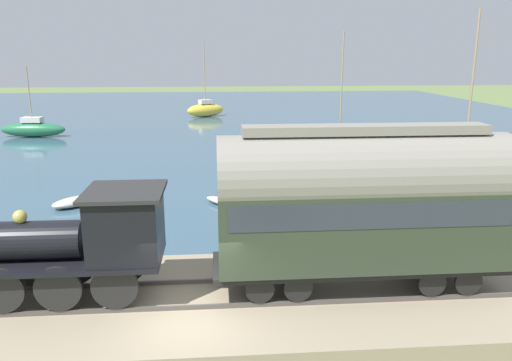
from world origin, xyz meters
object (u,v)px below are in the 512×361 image
object	(u,v)px
sailboat_blue	(339,145)
rowboat_far_out	(75,201)
passenger_coach	(362,200)
steam_locomotive	(83,237)
rowboat_off_pier	(229,203)
sailboat_green	(33,129)
sailboat_teal	(461,189)
sailboat_yellow	(205,110)

from	to	relation	value
sailboat_blue	rowboat_far_out	distance (m)	19.08
passenger_coach	steam_locomotive	bearing A→B (deg)	90.00
rowboat_off_pier	rowboat_far_out	distance (m)	7.29
rowboat_far_out	sailboat_green	bearing A→B (deg)	-18.85
sailboat_green	rowboat_far_out	size ratio (longest dim) A/B	2.47
steam_locomotive	sailboat_blue	size ratio (longest dim) A/B	0.67
sailboat_teal	rowboat_off_pier	xyz separation A→B (m)	(0.11, 11.30, -0.46)
passenger_coach	sailboat_green	bearing A→B (deg)	31.82
sailboat_teal	sailboat_yellow	world-z (taller)	sailboat_teal
sailboat_yellow	sailboat_teal	bearing A→B (deg)	173.60
passenger_coach	rowboat_far_out	size ratio (longest dim) A/B	3.35
sailboat_teal	sailboat_yellow	size ratio (longest dim) A/B	1.07
sailboat_teal	sailboat_green	bearing A→B (deg)	63.44
steam_locomotive	rowboat_off_pier	bearing A→B (deg)	-22.24
sailboat_teal	sailboat_blue	world-z (taller)	sailboat_teal
rowboat_off_pier	rowboat_far_out	world-z (taller)	rowboat_far_out
rowboat_off_pier	rowboat_far_out	bearing A→B (deg)	128.92
sailboat_green	sailboat_yellow	bearing A→B (deg)	-43.92
sailboat_teal	sailboat_blue	xyz separation A→B (m)	(11.95, 3.10, 0.04)
steam_locomotive	sailboat_yellow	distance (m)	44.92
sailboat_teal	sailboat_yellow	xyz separation A→B (m)	(34.95, 13.00, 0.18)
steam_locomotive	sailboat_green	distance (m)	34.05
sailboat_yellow	sailboat_blue	world-z (taller)	sailboat_blue
sailboat_green	sailboat_blue	bearing A→B (deg)	-107.72
passenger_coach	sailboat_teal	bearing A→B (deg)	-38.86
sailboat_teal	rowboat_off_pier	world-z (taller)	sailboat_teal
sailboat_teal	rowboat_off_pier	bearing A→B (deg)	101.21
sailboat_green	rowboat_far_out	distance (m)	22.95
sailboat_yellow	steam_locomotive	bearing A→B (deg)	150.16
sailboat_green	rowboat_off_pier	distance (m)	27.20
sailboat_yellow	sailboat_green	xyz separation A→B (m)	(-13.11, 14.64, -0.12)
passenger_coach	sailboat_yellow	distance (m)	45.17
sailboat_teal	passenger_coach	bearing A→B (deg)	152.90
sailboat_teal	sailboat_blue	size ratio (longest dim) A/B	1.06
steam_locomotive	passenger_coach	xyz separation A→B (m)	(0.00, -7.42, 0.84)
sailboat_green	sailboat_blue	size ratio (longest dim) A/B	0.70
rowboat_off_pier	rowboat_far_out	size ratio (longest dim) A/B	1.07
sailboat_yellow	sailboat_green	distance (m)	19.65
rowboat_far_out	steam_locomotive	bearing A→B (deg)	154.45
passenger_coach	sailboat_teal	size ratio (longest dim) A/B	0.90
sailboat_teal	rowboat_far_out	xyz separation A→B (m)	(0.78, 18.56, -0.42)
passenger_coach	sailboat_teal	distance (m)	12.93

